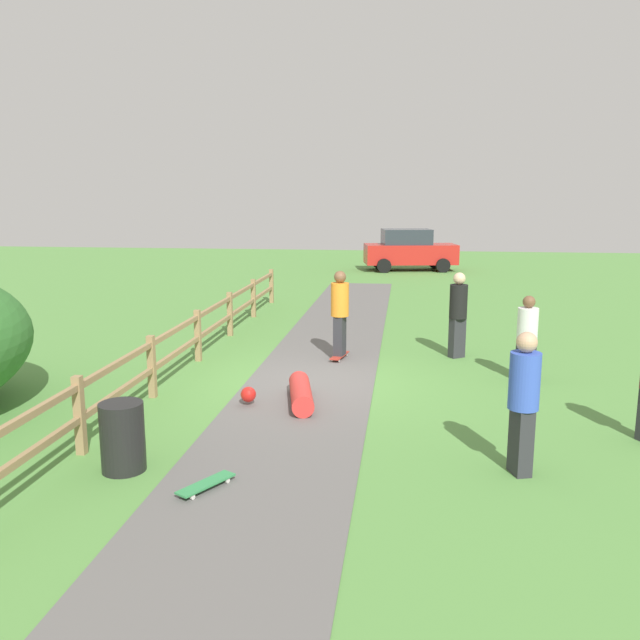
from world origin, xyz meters
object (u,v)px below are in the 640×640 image
(skater_fallen, at_px, (297,393))
(bystander_black, at_px, (458,311))
(bystander_white, at_px, (527,335))
(bystander_blue, at_px, (524,396))
(skater_riding, at_px, (340,310))
(trash_bin, at_px, (123,437))
(skateboard_loose, at_px, (206,484))
(parked_car_red, at_px, (409,250))

(skater_fallen, height_order, bystander_black, bystander_black)
(skater_fallen, distance_m, bystander_white, 4.56)
(bystander_white, bearing_deg, bystander_blue, -100.43)
(skater_riding, height_order, bystander_black, skater_riding)
(trash_bin, bearing_deg, skater_fallen, 58.93)
(skateboard_loose, relative_size, bystander_blue, 0.43)
(parked_car_red, bearing_deg, trash_bin, -98.99)
(skater_riding, bearing_deg, bystander_blue, -62.72)
(skater_fallen, bearing_deg, parked_car_red, 84.60)
(trash_bin, height_order, skater_fallen, trash_bin)
(parked_car_red, bearing_deg, bystander_white, -83.39)
(bystander_black, bearing_deg, bystander_blue, -86.71)
(skater_fallen, height_order, bystander_blue, bystander_blue)
(trash_bin, xyz_separation_m, bystander_white, (5.82, 4.89, 0.45))
(skater_riding, bearing_deg, parked_car_red, 84.96)
(trash_bin, relative_size, skateboard_loose, 1.14)
(skateboard_loose, distance_m, bystander_black, 7.92)
(parked_car_red, bearing_deg, skater_fallen, -95.40)
(trash_bin, height_order, parked_car_red, parked_car_red)
(skater_riding, xyz_separation_m, bystander_white, (3.65, -1.20, -0.18))
(skater_fallen, distance_m, parked_car_red, 20.47)
(trash_bin, height_order, skateboard_loose, trash_bin)
(bystander_white, relative_size, parked_car_red, 0.37)
(parked_car_red, bearing_deg, bystander_blue, -86.64)
(bystander_blue, bearing_deg, bystander_white, 79.57)
(skater_fallen, xyz_separation_m, bystander_white, (4.06, 1.96, 0.70))
(bystander_white, bearing_deg, skater_riding, 161.83)
(bystander_blue, distance_m, parked_car_red, 22.77)
(skater_fallen, relative_size, bystander_white, 0.95)
(skater_fallen, distance_m, bystander_blue, 4.11)
(skater_fallen, height_order, parked_car_red, parked_car_red)
(bystander_white, height_order, parked_car_red, parked_car_red)
(skateboard_loose, bearing_deg, bystander_blue, 14.73)
(bystander_black, height_order, bystander_blue, bystander_black)
(skater_fallen, relative_size, parked_car_red, 0.35)
(trash_bin, relative_size, bystander_black, 0.48)
(skater_riding, distance_m, bystander_white, 3.85)
(bystander_black, bearing_deg, bystander_white, -56.49)
(skater_fallen, height_order, bystander_white, bystander_white)
(skateboard_loose, bearing_deg, bystander_black, 63.97)
(skater_riding, distance_m, skateboard_loose, 6.67)
(skateboard_loose, distance_m, bystander_white, 7.08)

